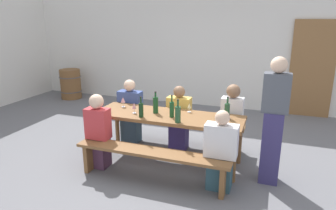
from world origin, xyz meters
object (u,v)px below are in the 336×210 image
(tasting_table, at_px, (168,120))
(seated_guest_far_2, at_px, (231,122))
(wooden_door, at_px, (312,69))
(wine_glass_1, at_px, (189,106))
(bench_far, at_px, (181,125))
(seated_guest_far_1, at_px, (179,120))
(wine_glass_0, at_px, (134,106))
(wine_glass_2, at_px, (123,100))
(wine_barrel, at_px, (71,84))
(wine_bottle_3, at_px, (141,110))
(wine_bottle_0, at_px, (227,110))
(wine_bottle_1, at_px, (156,105))
(wine_bottle_4, at_px, (172,109))
(seated_guest_near_1, at_px, (221,153))
(seated_guest_far_0, at_px, (131,113))
(bench_near, at_px, (151,157))
(standing_host, at_px, (273,123))
(wine_bottle_2, at_px, (178,114))
(seated_guest_near_0, at_px, (98,132))

(tasting_table, bearing_deg, seated_guest_far_2, 30.04)
(wooden_door, bearing_deg, wine_glass_1, -122.85)
(bench_far, distance_m, seated_guest_far_1, 0.21)
(wine_glass_0, relative_size, seated_guest_far_1, 0.15)
(wine_glass_2, bearing_deg, tasting_table, -9.52)
(wine_barrel, bearing_deg, wine_bottle_3, -40.18)
(wine_bottle_0, distance_m, wine_bottle_3, 1.23)
(wine_bottle_1, distance_m, seated_guest_far_1, 0.65)
(wine_bottle_1, xyz_separation_m, wine_bottle_4, (0.29, -0.10, -0.01))
(wine_bottle_0, xyz_separation_m, wine_glass_0, (-1.35, -0.24, -0.01))
(seated_guest_far_1, bearing_deg, wine_bottle_0, 66.36)
(seated_guest_near_1, xyz_separation_m, seated_guest_far_0, (-1.77, 1.01, 0.04))
(bench_near, height_order, wine_barrel, wine_barrel)
(seated_guest_far_2, relative_size, wine_barrel, 1.49)
(tasting_table, distance_m, seated_guest_far_2, 1.01)
(standing_host, xyz_separation_m, wine_barrel, (-5.26, 2.78, -0.44))
(wine_bottle_1, height_order, wine_bottle_2, wine_bottle_1)
(wooden_door, height_order, wine_glass_0, wooden_door)
(tasting_table, relative_size, seated_guest_far_0, 1.99)
(wine_glass_2, bearing_deg, wine_bottle_0, 0.01)
(wine_bottle_3, bearing_deg, wine_bottle_4, 20.18)
(wine_bottle_4, bearing_deg, wine_bottle_0, 16.09)
(wine_bottle_4, distance_m, seated_guest_far_0, 1.18)
(standing_host, bearing_deg, seated_guest_near_1, 34.07)
(wine_bottle_0, bearing_deg, seated_guest_far_0, 168.02)
(tasting_table, bearing_deg, standing_host, -3.95)
(seated_guest_near_1, height_order, standing_host, standing_host)
(wine_bottle_3, bearing_deg, wine_glass_1, 38.22)
(wine_bottle_1, height_order, seated_guest_far_1, same)
(wine_bottle_4, bearing_deg, wine_bottle_2, -51.11)
(wooden_door, xyz_separation_m, wine_bottle_4, (-2.08, -3.26, -0.18))
(wine_bottle_4, height_order, seated_guest_far_1, seated_guest_far_1)
(wine_glass_0, xyz_separation_m, seated_guest_near_1, (1.39, -0.40, -0.37))
(tasting_table, height_order, wine_glass_2, wine_glass_2)
(wine_glass_2, xyz_separation_m, standing_host, (2.30, -0.24, -0.03))
(wine_bottle_1, relative_size, wine_glass_2, 2.06)
(wine_bottle_0, height_order, wine_glass_2, wine_bottle_0)
(wine_bottle_1, height_order, wine_glass_2, wine_bottle_1)
(wine_bottle_3, height_order, wine_glass_0, wine_bottle_3)
(seated_guest_near_1, distance_m, seated_guest_far_1, 1.34)
(wine_bottle_2, relative_size, wine_bottle_4, 1.00)
(wine_glass_2, bearing_deg, wine_bottle_1, -10.92)
(bench_far, height_order, seated_guest_far_0, seated_guest_far_0)
(wine_glass_0, distance_m, seated_guest_near_1, 1.49)
(bench_far, bearing_deg, standing_host, -27.01)
(wooden_door, height_order, wine_barrel, wooden_door)
(wine_bottle_0, relative_size, wine_glass_2, 1.98)
(seated_guest_far_2, bearing_deg, seated_guest_near_1, 1.07)
(wine_bottle_2, xyz_separation_m, seated_guest_near_0, (-1.13, -0.23, -0.34))
(wine_barrel, bearing_deg, wine_glass_0, -40.33)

